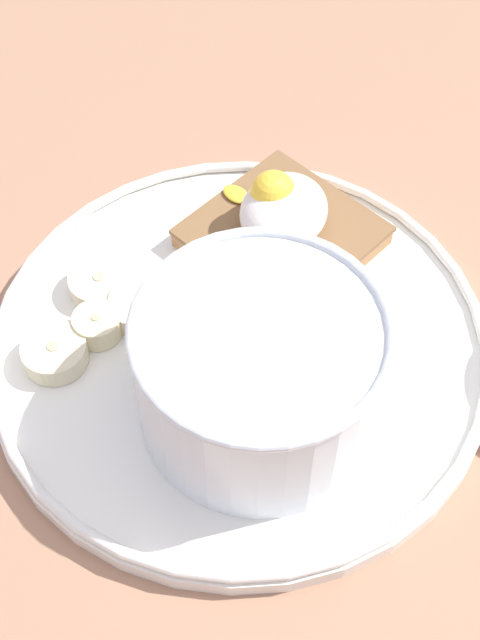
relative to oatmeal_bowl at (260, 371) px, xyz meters
The scene contains 9 objects.
ground_plane 7.08cm from the oatmeal_bowl, 142.65° to the right, with size 120.00×120.00×2.00cm, color #A37558.
plate 5.76cm from the oatmeal_bowl, 142.65° to the right, with size 27.35×27.35×1.60cm.
oatmeal_bowl is the anchor object (origin of this frame).
toast_slice 11.67cm from the oatmeal_bowl, 163.36° to the right, with size 11.97×11.97×1.38cm.
poached_egg 11.45cm from the oatmeal_bowl, 162.62° to the right, with size 5.66×7.07×3.67cm.
banana_slice_front 10.39cm from the oatmeal_bowl, 94.62° to the right, with size 3.40×3.38×1.47cm.
banana_slice_left 11.62cm from the oatmeal_bowl, 81.30° to the right, with size 4.97×4.97×1.35cm.
banana_slice_back 12.21cm from the oatmeal_bowl, 107.38° to the right, with size 4.00×4.01×1.27cm.
banana_slice_right 9.31cm from the oatmeal_bowl, 109.02° to the right, with size 4.76×4.73×1.53cm.
Camera 1 is at (25.24, 11.37, 42.87)cm, focal length 50.00 mm.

